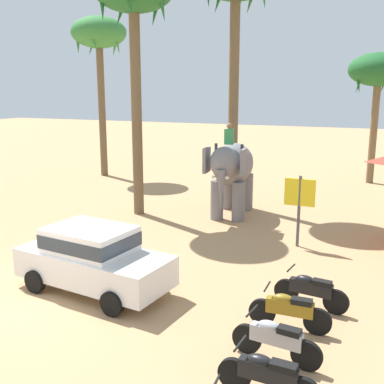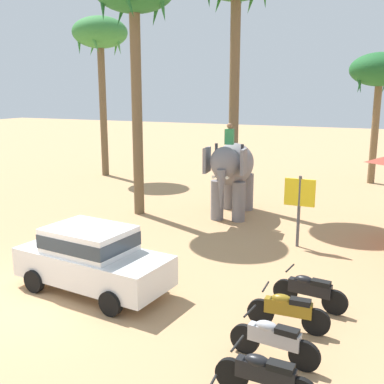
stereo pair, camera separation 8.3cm
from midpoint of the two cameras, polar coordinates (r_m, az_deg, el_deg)
The scene contains 10 objects.
ground_plane at distance 12.39m, azimuth -17.40°, elevation -12.50°, with size 120.00×120.00×0.00m, color tan.
car_sedan_foreground at distance 12.24m, azimuth -12.37°, elevation -7.82°, with size 4.24×2.17×1.70m.
elephant_with_mahout at distance 18.88m, azimuth 4.81°, elevation 2.89°, with size 2.01×3.97×3.88m.
motorcycle_second_in_row at distance 8.35m, azimuth 9.08°, elevation -21.49°, with size 1.80×0.55×0.94m.
motorcycle_mid_row at distance 9.36m, azimuth 10.07°, elevation -17.47°, with size 1.80×0.55×0.94m.
motorcycle_fourth_in_row at distance 10.50m, azimuth 11.73°, elevation -14.07°, with size 1.80×0.55×0.94m.
motorcycle_far_in_row at distance 11.55m, azimuth 14.27°, elevation -11.66°, with size 1.80×0.55×0.94m.
palm_tree_behind_elephant at distance 27.55m, azimuth 21.99°, elevation 13.52°, with size 3.20×3.20×7.13m.
palm_tree_far_back at distance 28.70m, azimuth -11.52°, elevation 18.16°, with size 3.20×3.20×9.32m.
signboard_yellow at distance 15.51m, azimuth 13.02°, elevation -0.63°, with size 1.00×0.10×2.40m.
Camera 1 is at (7.68, -8.26, 5.10)m, focal length 43.11 mm.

